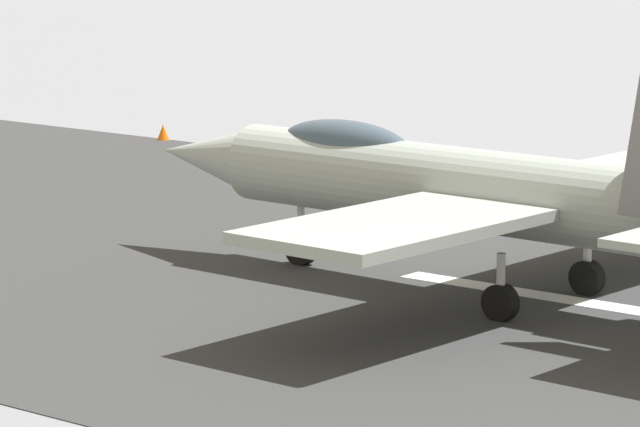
# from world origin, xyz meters

# --- Properties ---
(ground_plane) EXTENTS (400.00, 400.00, 0.00)m
(ground_plane) POSITION_xyz_m (0.00, 0.00, 0.00)
(ground_plane) COLOR slate
(runway_strip) EXTENTS (240.00, 26.00, 0.02)m
(runway_strip) POSITION_xyz_m (-0.02, 0.00, 0.01)
(runway_strip) COLOR #313233
(runway_strip) RESTS_ON ground
(fighter_jet) EXTENTS (17.41, 14.27, 5.56)m
(fighter_jet) POSITION_xyz_m (1.87, 0.82, 2.36)
(fighter_jet) COLOR #9BA59E
(fighter_jet) RESTS_ON ground
(marker_cone_mid) EXTENTS (0.44, 0.44, 0.55)m
(marker_cone_mid) POSITION_xyz_m (6.54, -12.83, 0.28)
(marker_cone_mid) COLOR orange
(marker_cone_mid) RESTS_ON ground
(marker_cone_far) EXTENTS (0.44, 0.44, 0.55)m
(marker_cone_far) POSITION_xyz_m (24.31, -12.83, 0.28)
(marker_cone_far) COLOR orange
(marker_cone_far) RESTS_ON ground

